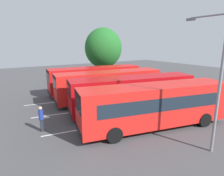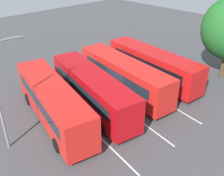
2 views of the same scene
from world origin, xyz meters
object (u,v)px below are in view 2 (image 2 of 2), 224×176
object	(u,v)px
bus_far_left	(153,65)
bus_far_right	(53,101)
bus_center_right	(92,89)
pedestrian	(47,68)
bus_center_left	(124,75)

from	to	relation	value
bus_far_left	bus_far_right	bearing A→B (deg)	91.52
bus_center_right	bus_far_right	distance (m)	3.54
bus_far_left	bus_far_right	size ratio (longest dim) A/B	1.00
bus_far_right	pedestrian	bearing A→B (deg)	-14.90
bus_far_left	bus_center_right	world-z (taller)	same
bus_far_left	bus_far_right	distance (m)	11.32
pedestrian	bus_center_right	bearing A→B (deg)	41.10
bus_center_left	pedestrian	world-z (taller)	bus_center_left
bus_center_right	pedestrian	bearing A→B (deg)	10.04
bus_center_right	bus_far_left	bearing A→B (deg)	-80.22
bus_center_right	pedestrian	world-z (taller)	bus_center_right
bus_center_left	bus_center_right	xyz separation A→B (m)	(-0.07, 3.90, 0.00)
bus_far_left	pedestrian	world-z (taller)	bus_far_left
bus_far_left	pedestrian	xyz separation A→B (m)	(8.13, 7.55, -0.68)
bus_center_right	bus_far_right	world-z (taller)	same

